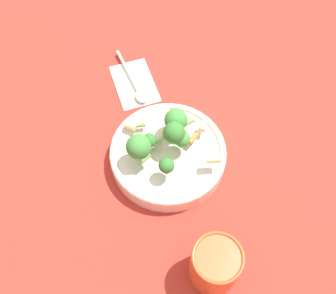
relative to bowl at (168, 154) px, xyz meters
name	(u,v)px	position (x,y,z in m)	size (l,w,h in m)	color
ground_plane	(168,160)	(0.00, 0.00, -0.02)	(3.00, 3.00, 0.00)	#B72D23
bowl	(168,154)	(0.00, 0.00, 0.00)	(0.23, 0.23, 0.04)	beige
pasta_salad	(163,137)	(0.01, 0.01, 0.06)	(0.14, 0.17, 0.07)	#8CB766
cup	(215,265)	(-0.24, -0.04, 0.03)	(0.08, 0.08, 0.10)	#CC4C23
napkin	(134,83)	(0.21, 0.05, -0.02)	(0.15, 0.11, 0.01)	white
spoon	(135,86)	(0.19, 0.05, -0.01)	(0.17, 0.06, 0.01)	silver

